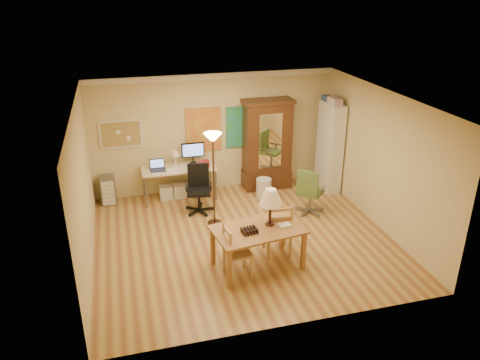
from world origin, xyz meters
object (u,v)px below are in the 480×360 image
object	(u,v)px
computer_desk	(180,179)
office_chair_black	(199,199)
office_chair_green	(309,201)
armoire	(267,150)
dining_table	(263,220)
bookshelf	(330,147)

from	to	relation	value
computer_desk	office_chair_black	world-z (taller)	computer_desk
office_chair_black	office_chair_green	bearing A→B (deg)	-17.23
office_chair_black	armoire	size ratio (longest dim) A/B	0.48
computer_desk	office_chair_green	world-z (taller)	computer_desk
dining_table	computer_desk	world-z (taller)	dining_table
dining_table	armoire	bearing A→B (deg)	70.86
dining_table	office_chair_green	distance (m)	2.31
dining_table	office_chair_black	xyz separation A→B (m)	(-0.67, 2.30, -0.61)
office_chair_black	bookshelf	distance (m)	3.25
dining_table	bookshelf	bearing A→B (deg)	47.84
armoire	office_chair_green	bearing A→B (deg)	-74.03
dining_table	computer_desk	distance (m)	3.25
office_chair_black	bookshelf	xyz separation A→B (m)	(3.14, 0.43, 0.75)
computer_desk	armoire	bearing A→B (deg)	2.29
armoire	bookshelf	size ratio (longest dim) A/B	1.03
office_chair_green	bookshelf	world-z (taller)	bookshelf
office_chair_green	armoire	distance (m)	1.74
dining_table	computer_desk	size ratio (longest dim) A/B	0.98
dining_table	computer_desk	xyz separation A→B (m)	(-0.95, 3.08, -0.43)
office_chair_black	armoire	distance (m)	2.07
computer_desk	office_chair_black	distance (m)	0.85
bookshelf	dining_table	bearing A→B (deg)	-132.16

